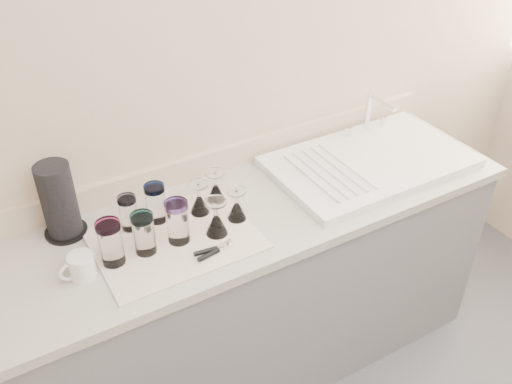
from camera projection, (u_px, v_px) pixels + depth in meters
counter_unit at (256, 289)px, 2.42m from camera, size 2.06×0.62×0.90m
sink_unit at (370, 161)px, 2.38m from camera, size 0.82×0.50×0.22m
dish_towel at (175, 239)px, 1.99m from camera, size 0.55×0.42×0.01m
tumbler_cyan at (128, 213)px, 2.00m from camera, size 0.07×0.07×0.13m
tumbler_purple at (156, 203)px, 2.03m from camera, size 0.07×0.07×0.15m
tumbler_magenta at (111, 243)px, 1.84m from camera, size 0.08×0.08×0.16m
tumbler_blue at (144, 233)px, 1.89m from camera, size 0.08×0.08×0.15m
tumbler_lavender at (177, 221)px, 1.93m from camera, size 0.08×0.08×0.16m
goblet_back_left at (199, 203)px, 2.09m from camera, size 0.07×0.07×0.13m
goblet_back_right at (216, 191)px, 2.15m from camera, size 0.07×0.07×0.13m
goblet_front_left at (216, 222)px, 1.98m from camera, size 0.08×0.08×0.14m
goblet_front_right at (237, 209)px, 2.06m from camera, size 0.07×0.07×0.12m
can_opener at (214, 250)px, 1.92m from camera, size 0.14×0.05×0.02m
white_mug at (81, 267)px, 1.82m from camera, size 0.12×0.09×0.09m
paper_towel_roll at (59, 201)px, 1.95m from camera, size 0.15×0.15×0.28m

